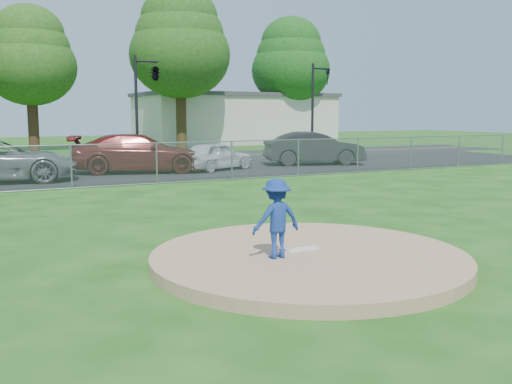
# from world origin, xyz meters

# --- Properties ---
(ground) EXTENTS (120.00, 120.00, 0.00)m
(ground) POSITION_xyz_m (0.00, 10.00, 0.00)
(ground) COLOR #164A10
(ground) RESTS_ON ground
(pitchers_mound) EXTENTS (5.40, 5.40, 0.20)m
(pitchers_mound) POSITION_xyz_m (0.00, 0.00, 0.10)
(pitchers_mound) COLOR #A97F5C
(pitchers_mound) RESTS_ON ground
(pitching_rubber) EXTENTS (0.60, 0.15, 0.04)m
(pitching_rubber) POSITION_xyz_m (0.00, 0.20, 0.22)
(pitching_rubber) COLOR white
(pitching_rubber) RESTS_ON pitchers_mound
(chain_link_fence) EXTENTS (40.00, 0.06, 1.50)m
(chain_link_fence) POSITION_xyz_m (0.00, 12.00, 0.75)
(chain_link_fence) COLOR gray
(chain_link_fence) RESTS_ON ground
(parking_lot) EXTENTS (50.00, 8.00, 0.01)m
(parking_lot) POSITION_xyz_m (0.00, 16.50, 0.01)
(parking_lot) COLOR black
(parking_lot) RESTS_ON ground
(street) EXTENTS (60.00, 7.00, 0.01)m
(street) POSITION_xyz_m (0.00, 24.00, 0.00)
(street) COLOR black
(street) RESTS_ON ground
(commercial_building) EXTENTS (16.40, 9.40, 4.30)m
(commercial_building) POSITION_xyz_m (16.00, 38.00, 2.16)
(commercial_building) COLOR beige
(commercial_building) RESTS_ON ground
(tree_center) EXTENTS (6.16, 6.16, 9.84)m
(tree_center) POSITION_xyz_m (-1.00, 34.00, 6.47)
(tree_center) COLOR #381F14
(tree_center) RESTS_ON ground
(tree_right) EXTENTS (7.28, 7.28, 11.63)m
(tree_right) POSITION_xyz_m (9.00, 32.00, 7.65)
(tree_right) COLOR #352413
(tree_right) RESTS_ON ground
(tree_far_right) EXTENTS (6.72, 6.72, 10.74)m
(tree_far_right) POSITION_xyz_m (20.00, 35.00, 7.06)
(tree_far_right) COLOR #331E12
(tree_far_right) RESTS_ON ground
(traffic_signal_center) EXTENTS (1.42, 2.48, 5.60)m
(traffic_signal_center) POSITION_xyz_m (3.97, 22.00, 4.61)
(traffic_signal_center) COLOR black
(traffic_signal_center) RESTS_ON ground
(traffic_signal_right) EXTENTS (1.28, 0.20, 5.60)m
(traffic_signal_right) POSITION_xyz_m (14.24, 22.00, 3.36)
(traffic_signal_right) COLOR black
(traffic_signal_right) RESTS_ON ground
(pitcher) EXTENTS (0.85, 0.49, 1.31)m
(pitcher) POSITION_xyz_m (-0.66, -0.05, 0.86)
(pitcher) COLOR navy
(pitcher) RESTS_ON pitchers_mound
(parked_car_darkred) EXTENTS (6.18, 3.84, 1.67)m
(parked_car_darkred) POSITION_xyz_m (1.52, 16.34, 0.84)
(parked_car_darkred) COLOR maroon
(parked_car_darkred) RESTS_ON parking_lot
(parked_car_pearl) EXTENTS (4.11, 2.89, 1.30)m
(parked_car_pearl) POSITION_xyz_m (4.94, 15.84, 0.66)
(parked_car_pearl) COLOR silver
(parked_car_pearl) RESTS_ON parking_lot
(parked_car_charcoal) EXTENTS (5.28, 3.19, 1.64)m
(parked_car_charcoal) POSITION_xyz_m (10.46, 16.22, 0.83)
(parked_car_charcoal) COLOR #262629
(parked_car_charcoal) RESTS_ON parking_lot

